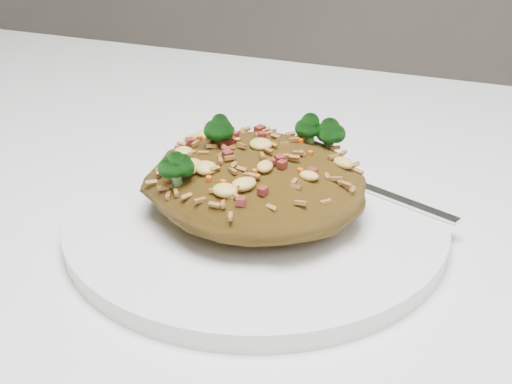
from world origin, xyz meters
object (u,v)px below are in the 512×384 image
dining_table (229,354)px  fried_rice (256,173)px  fork (369,188)px  plate (256,219)px

dining_table → fried_rice: size_ratio=7.69×
dining_table → fried_rice: (0.01, 0.04, 0.13)m
fried_rice → fork: (0.07, 0.06, -0.03)m
fork → dining_table: bearing=-107.8°
plate → fried_rice: fried_rice is taller
dining_table → fried_rice: fried_rice is taller
fried_rice → fork: fried_rice is taller
dining_table → plate: (0.01, 0.04, 0.10)m
dining_table → plate: 0.10m
fried_rice → fork: size_ratio=1.00×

